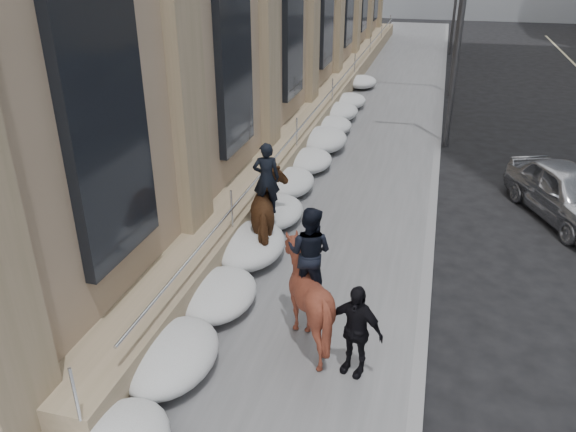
% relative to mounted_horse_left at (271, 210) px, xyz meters
% --- Properties ---
extents(ground, '(140.00, 140.00, 0.00)m').
position_rel_mounted_horse_left_xyz_m(ground, '(1.07, -4.66, -1.11)').
color(ground, black).
rests_on(ground, ground).
extents(sidewalk, '(5.00, 80.00, 0.12)m').
position_rel_mounted_horse_left_xyz_m(sidewalk, '(1.07, 5.34, -1.05)').
color(sidewalk, '#535356').
rests_on(sidewalk, ground).
extents(curb, '(0.24, 80.00, 0.12)m').
position_rel_mounted_horse_left_xyz_m(curb, '(3.69, 5.34, -1.05)').
color(curb, slate).
rests_on(curb, ground).
extents(streetlight_mid, '(1.71, 0.24, 8.00)m').
position_rel_mounted_horse_left_xyz_m(streetlight_mid, '(3.81, 9.34, 3.47)').
color(streetlight_mid, '#2D2D30').
rests_on(streetlight_mid, ground).
extents(traffic_signal, '(4.10, 0.22, 6.00)m').
position_rel_mounted_horse_left_xyz_m(traffic_signal, '(3.14, 17.34, 2.90)').
color(traffic_signal, '#2D2D30').
rests_on(traffic_signal, ground).
extents(snow_bank, '(1.70, 18.10, 0.76)m').
position_rel_mounted_horse_left_xyz_m(snow_bank, '(-0.35, 3.44, -0.64)').
color(snow_bank, silver).
rests_on(snow_bank, sidewalk).
extents(mounted_horse_left, '(1.62, 2.33, 2.57)m').
position_rel_mounted_horse_left_xyz_m(mounted_horse_left, '(0.00, 0.00, 0.00)').
color(mounted_horse_left, '#412513').
rests_on(mounted_horse_left, sidewalk).
extents(mounted_horse_right, '(1.70, 1.86, 2.58)m').
position_rel_mounted_horse_left_xyz_m(mounted_horse_right, '(1.59, -3.14, 0.07)').
color(mounted_horse_right, '#522317').
rests_on(mounted_horse_right, sidewalk).
extents(pedestrian, '(1.07, 0.69, 1.70)m').
position_rel_mounted_horse_left_xyz_m(pedestrian, '(2.58, -3.82, -0.14)').
color(pedestrian, black).
rests_on(pedestrian, sidewalk).
extents(car_silver, '(3.27, 4.66, 1.47)m').
position_rel_mounted_horse_left_xyz_m(car_silver, '(7.14, 3.83, -0.37)').
color(car_silver, '#9B9CA2').
rests_on(car_silver, ground).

